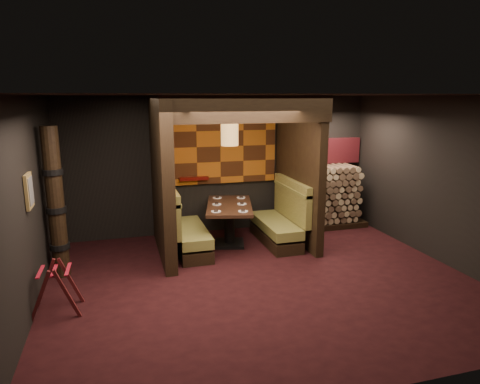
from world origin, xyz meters
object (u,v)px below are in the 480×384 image
object	(u,v)px
totem_column	(56,204)
firewood_stack	(327,197)
luggage_rack	(56,287)
booth_bench_left	(185,231)
dining_table	(229,216)
booth_bench_right	(280,223)
pendant_lamp	(230,133)

from	to	relation	value
totem_column	firewood_stack	xyz separation A→B (m)	(5.33, 1.25, -0.51)
luggage_rack	totem_column	world-z (taller)	totem_column
booth_bench_left	totem_column	distance (m)	2.30
dining_table	totem_column	world-z (taller)	totem_column
booth_bench_right	firewood_stack	bearing A→B (deg)	27.35
booth_bench_left	booth_bench_right	distance (m)	1.89
luggage_rack	firewood_stack	distance (m)	5.84
booth_bench_right	firewood_stack	distance (m)	1.55
booth_bench_left	luggage_rack	world-z (taller)	booth_bench_left
booth_bench_right	pendant_lamp	size ratio (longest dim) A/B	1.77
booth_bench_right	totem_column	world-z (taller)	totem_column
booth_bench_left	booth_bench_right	xyz separation A→B (m)	(1.89, 0.00, 0.00)
booth_bench_left	booth_bench_right	size ratio (longest dim) A/B	1.00
pendant_lamp	totem_column	world-z (taller)	pendant_lamp
booth_bench_right	firewood_stack	size ratio (longest dim) A/B	0.92
booth_bench_right	luggage_rack	size ratio (longest dim) A/B	2.21
dining_table	pendant_lamp	distance (m)	1.59
pendant_lamp	booth_bench_left	bearing A→B (deg)	-176.28
dining_table	firewood_stack	distance (m)	2.44
booth_bench_right	totem_column	distance (m)	4.10
firewood_stack	pendant_lamp	bearing A→B (deg)	-164.80
booth_bench_left	dining_table	size ratio (longest dim) A/B	0.94
totem_column	firewood_stack	size ratio (longest dim) A/B	1.39
pendant_lamp	booth_bench_right	bearing A→B (deg)	-3.24
booth_bench_left	dining_table	distance (m)	0.90
luggage_rack	totem_column	size ratio (longest dim) A/B	0.30
totem_column	booth_bench_right	bearing A→B (deg)	7.86
pendant_lamp	totem_column	size ratio (longest dim) A/B	0.38
dining_table	totem_column	size ratio (longest dim) A/B	0.71
firewood_stack	booth_bench_right	bearing A→B (deg)	-152.65
pendant_lamp	totem_column	xyz separation A→B (m)	(-2.97, -0.61, -0.98)
pendant_lamp	firewood_stack	distance (m)	2.87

